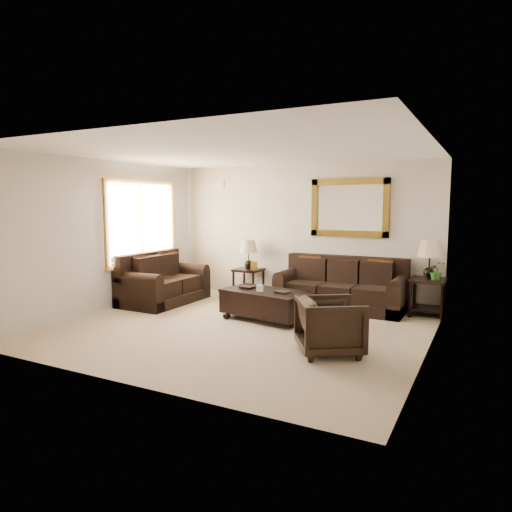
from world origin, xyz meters
The scene contains 11 objects.
room centered at (0.00, 0.00, 1.35)m, with size 5.51×5.01×2.71m.
window centered at (-2.70, 0.90, 1.55)m, with size 0.07×1.96×1.66m.
mirror centered at (1.00, 2.47, 1.85)m, with size 1.50×0.06×1.10m.
air_vent centered at (-1.90, 2.48, 2.35)m, with size 0.25×0.02×0.18m, color #999999.
sofa centered at (1.00, 2.05, 0.34)m, with size 2.30×0.99×0.94m.
loveseat centered at (-2.28, 0.93, 0.36)m, with size 1.03×1.73×0.97m.
end_table_left centered at (-1.02, 2.19, 0.77)m, with size 0.54×0.54×1.18m.
end_table_right centered at (2.50, 2.16, 0.85)m, with size 0.59×0.59×1.31m.
coffee_table centered at (0.13, 0.66, 0.30)m, with size 1.56×1.03×0.61m.
armchair centered at (1.64, -0.53, 0.40)m, with size 0.78×0.73×0.80m, color black.
potted_plant centered at (2.63, 2.05, 0.77)m, with size 0.28×0.31×0.24m, color #2A5C1F.
Camera 1 is at (3.41, -6.04, 1.92)m, focal length 32.00 mm.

